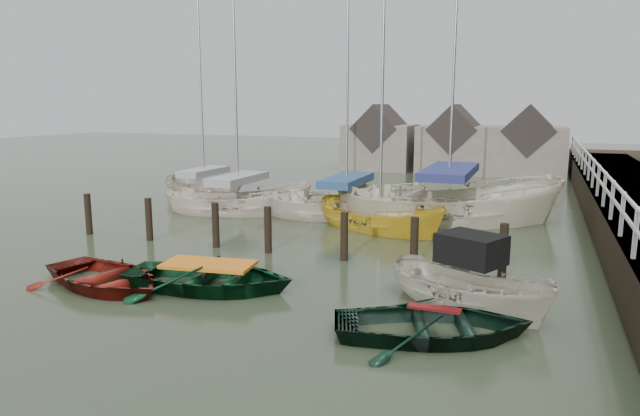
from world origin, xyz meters
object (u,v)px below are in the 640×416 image
at_px(rowboat_dkgreen, 433,337).
at_px(sailboat_e, 205,197).
at_px(rowboat_green, 210,289).
at_px(sailboat_c, 380,229).
at_px(rowboat_red, 106,287).
at_px(sailboat_d, 448,220).
at_px(motorboat, 468,303).
at_px(sailboat_b, 346,215).
at_px(sailboat_a, 239,211).

height_order(rowboat_dkgreen, sailboat_e, sailboat_e).
xyz_separation_m(rowboat_green, sailboat_c, (2.07, 7.95, 0.02)).
relative_size(rowboat_green, rowboat_dkgreen, 1.10).
bearing_deg(rowboat_red, rowboat_green, -54.70).
distance_m(sailboat_d, sailboat_e, 11.57).
bearing_deg(motorboat, sailboat_e, 77.59).
xyz_separation_m(sailboat_b, sailboat_c, (1.84, -1.74, -0.05)).
bearing_deg(rowboat_green, sailboat_d, -29.62).
bearing_deg(sailboat_b, rowboat_red, 144.21).
bearing_deg(sailboat_a, sailboat_b, -96.43).
bearing_deg(rowboat_green, rowboat_red, 100.51).
height_order(motorboat, sailboat_a, sailboat_a).
relative_size(rowboat_red, sailboat_a, 0.35).
relative_size(sailboat_a, sailboat_b, 0.91).
bearing_deg(rowboat_red, sailboat_a, 27.24).
distance_m(rowboat_green, rowboat_dkgreen, 5.64).
height_order(rowboat_dkgreen, sailboat_b, sailboat_b).
xyz_separation_m(rowboat_dkgreen, sailboat_d, (-1.44, 11.19, 0.06)).
bearing_deg(rowboat_green, sailboat_a, 17.38).
xyz_separation_m(rowboat_green, sailboat_b, (0.23, 9.69, 0.07)).
height_order(motorboat, sailboat_c, sailboat_c).
bearing_deg(rowboat_green, sailboat_b, -9.05).
xyz_separation_m(rowboat_red, motorboat, (8.40, 1.70, 0.11)).
height_order(rowboat_red, sailboat_e, sailboat_e).
bearing_deg(rowboat_green, sailboat_c, -22.29).
relative_size(rowboat_dkgreen, sailboat_b, 0.32).
height_order(rowboat_green, sailboat_a, sailboat_a).
distance_m(rowboat_red, motorboat, 8.57).
relative_size(rowboat_green, sailboat_b, 0.35).
height_order(rowboat_green, sailboat_c, sailboat_c).
bearing_deg(sailboat_c, motorboat, -126.46).
height_order(sailboat_d, sailboat_e, sailboat_d).
bearing_deg(sailboat_c, sailboat_a, 105.81).
height_order(sailboat_c, sailboat_d, sailboat_d).
height_order(motorboat, sailboat_e, sailboat_e).
xyz_separation_m(rowboat_red, sailboat_c, (4.50, 8.75, 0.02)).
height_order(sailboat_a, sailboat_d, sailboat_d).
height_order(sailboat_c, sailboat_e, sailboat_c).
bearing_deg(rowboat_red, motorboat, -61.44).
distance_m(rowboat_red, sailboat_c, 9.84).
distance_m(motorboat, sailboat_c, 8.05).
height_order(motorboat, sailboat_d, sailboat_d).
xyz_separation_m(motorboat, sailboat_c, (-3.90, 7.05, -0.09)).
bearing_deg(sailboat_d, rowboat_dkgreen, 171.85).
relative_size(rowboat_dkgreen, sailboat_a, 0.35).
height_order(rowboat_red, sailboat_b, sailboat_b).
bearing_deg(rowboat_red, rowboat_dkgreen, -74.06).
distance_m(rowboat_red, rowboat_dkgreen, 7.99).
bearing_deg(sailboat_a, motorboat, -144.76).
distance_m(sailboat_a, sailboat_d, 8.39).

